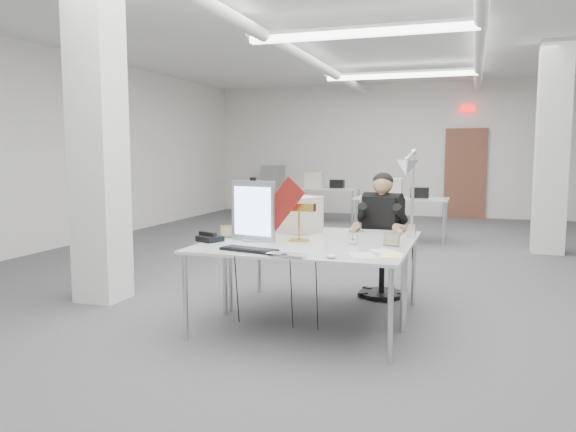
% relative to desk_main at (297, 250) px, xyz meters
% --- Properties ---
extents(room_shell, '(10.04, 14.04, 3.24)m').
position_rel_desk_main_xyz_m(room_shell, '(0.04, 2.63, 0.95)').
color(room_shell, '#4A494C').
rests_on(room_shell, ground).
extents(desk_main, '(1.80, 0.90, 0.02)m').
position_rel_desk_main_xyz_m(desk_main, '(0.00, 0.00, 0.00)').
color(desk_main, silver).
rests_on(desk_main, room_shell).
extents(desk_second, '(1.80, 0.90, 0.02)m').
position_rel_desk_main_xyz_m(desk_second, '(0.00, 0.90, 0.00)').
color(desk_second, silver).
rests_on(desk_second, room_shell).
extents(bg_desk_a, '(1.60, 0.80, 0.02)m').
position_rel_desk_main_xyz_m(bg_desk_a, '(0.20, 5.50, 0.00)').
color(bg_desk_a, silver).
rests_on(bg_desk_a, room_shell).
extents(bg_desk_b, '(1.60, 0.80, 0.02)m').
position_rel_desk_main_xyz_m(bg_desk_b, '(-1.80, 7.70, 0.00)').
color(bg_desk_b, silver).
rests_on(bg_desk_b, room_shell).
extents(filing_cabinet, '(0.45, 0.55, 1.20)m').
position_rel_desk_main_xyz_m(filing_cabinet, '(-3.50, 9.15, -0.14)').
color(filing_cabinet, gray).
rests_on(filing_cabinet, room_shell).
extents(office_chair, '(0.66, 0.66, 1.08)m').
position_rel_desk_main_xyz_m(office_chair, '(0.48, 1.54, -0.20)').
color(office_chair, black).
rests_on(office_chair, room_shell).
extents(seated_person, '(0.66, 0.75, 0.95)m').
position_rel_desk_main_xyz_m(seated_person, '(0.48, 1.49, 0.16)').
color(seated_person, black).
rests_on(seated_person, office_chair).
extents(monitor, '(0.44, 0.13, 0.55)m').
position_rel_desk_main_xyz_m(monitor, '(-0.49, 0.25, 0.29)').
color(monitor, '#B5B5BA').
rests_on(monitor, desk_main).
extents(pennant, '(0.48, 0.11, 0.53)m').
position_rel_desk_main_xyz_m(pennant, '(-0.22, 0.22, 0.34)').
color(pennant, maroon).
rests_on(pennant, monitor).
extents(keyboard, '(0.50, 0.26, 0.02)m').
position_rel_desk_main_xyz_m(keyboard, '(-0.33, -0.24, 0.02)').
color(keyboard, black).
rests_on(keyboard, desk_main).
extents(laptop, '(0.34, 0.25, 0.02)m').
position_rel_desk_main_xyz_m(laptop, '(0.03, -0.42, 0.02)').
color(laptop, '#AEAEB2').
rests_on(laptop, desk_main).
extents(mouse, '(0.09, 0.07, 0.03)m').
position_rel_desk_main_xyz_m(mouse, '(0.38, -0.35, 0.03)').
color(mouse, silver).
rests_on(mouse, desk_main).
extents(bankers_lamp, '(0.27, 0.11, 0.30)m').
position_rel_desk_main_xyz_m(bankers_lamp, '(-0.09, 0.38, 0.16)').
color(bankers_lamp, '#D78E43').
rests_on(bankers_lamp, desk_main).
extents(desk_phone, '(0.25, 0.24, 0.05)m').
position_rel_desk_main_xyz_m(desk_phone, '(-0.85, 0.10, 0.04)').
color(desk_phone, black).
rests_on(desk_phone, desk_main).
extents(picture_frame_left, '(0.15, 0.08, 0.12)m').
position_rel_desk_main_xyz_m(picture_frame_left, '(-0.78, 0.36, 0.07)').
color(picture_frame_left, olive).
rests_on(picture_frame_left, desk_main).
extents(picture_frame_right, '(0.15, 0.09, 0.12)m').
position_rel_desk_main_xyz_m(picture_frame_right, '(0.74, 0.35, 0.07)').
color(picture_frame_right, '#A78147').
rests_on(picture_frame_right, desk_main).
extents(desk_clock, '(0.10, 0.03, 0.10)m').
position_rel_desk_main_xyz_m(desk_clock, '(0.41, 0.34, 0.06)').
color(desk_clock, '#A6A6AA').
rests_on(desk_clock, desk_main).
extents(paper_stack_a, '(0.28, 0.32, 0.01)m').
position_rel_desk_main_xyz_m(paper_stack_a, '(0.59, -0.18, 0.02)').
color(paper_stack_a, silver).
rests_on(paper_stack_a, desk_main).
extents(paper_stack_b, '(0.18, 0.24, 0.01)m').
position_rel_desk_main_xyz_m(paper_stack_b, '(0.80, -0.10, 0.02)').
color(paper_stack_b, '#FFF098').
rests_on(paper_stack_b, desk_main).
extents(paper_stack_c, '(0.26, 0.26, 0.01)m').
position_rel_desk_main_xyz_m(paper_stack_c, '(0.72, 0.06, 0.02)').
color(paper_stack_c, white).
rests_on(paper_stack_c, desk_main).
extents(beige_monitor, '(0.47, 0.46, 0.36)m').
position_rel_desk_main_xyz_m(beige_monitor, '(-0.27, 0.88, 0.19)').
color(beige_monitor, beige).
rests_on(beige_monitor, desk_second).
extents(architect_lamp, '(0.46, 0.75, 0.91)m').
position_rel_desk_main_xyz_m(architect_lamp, '(0.85, 0.64, 0.47)').
color(architect_lamp, silver).
rests_on(architect_lamp, desk_second).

